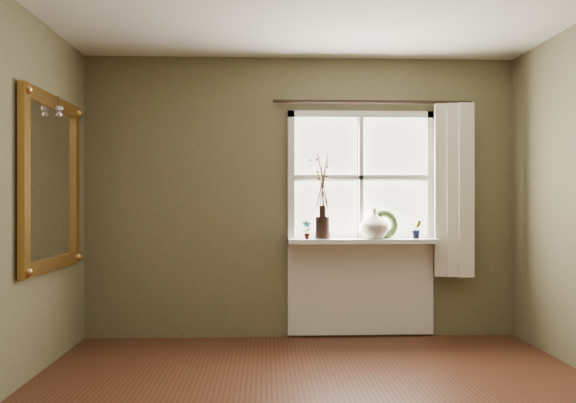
% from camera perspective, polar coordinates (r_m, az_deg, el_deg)
% --- Properties ---
extents(wall_back, '(4.00, 0.10, 2.60)m').
position_cam_1_polar(wall_back, '(5.28, 1.37, 0.44)').
color(wall_back, brown).
rests_on(wall_back, ground).
extents(wall_front, '(4.00, 0.10, 2.60)m').
position_cam_1_polar(wall_front, '(0.75, 24.71, 3.24)').
color(wall_front, brown).
rests_on(wall_front, ground).
extents(window_frame, '(1.36, 0.06, 1.24)m').
position_cam_1_polar(window_frame, '(5.27, 7.40, 2.39)').
color(window_frame, white).
rests_on(window_frame, wall_back).
extents(window_sill, '(1.36, 0.26, 0.04)m').
position_cam_1_polar(window_sill, '(5.17, 7.60, -3.99)').
color(window_sill, white).
rests_on(window_sill, wall_back).
extents(window_apron, '(1.36, 0.04, 0.88)m').
position_cam_1_polar(window_apron, '(5.33, 7.39, -8.63)').
color(window_apron, white).
rests_on(window_apron, ground).
extents(dark_jug, '(0.16, 0.16, 0.20)m').
position_cam_1_polar(dark_jug, '(5.12, 3.53, -2.66)').
color(dark_jug, black).
rests_on(dark_jug, window_sill).
extents(cream_vase, '(0.34, 0.34, 0.28)m').
position_cam_1_polar(cream_vase, '(5.19, 8.75, -2.23)').
color(cream_vase, beige).
rests_on(cream_vase, window_sill).
extents(wreath, '(0.29, 0.18, 0.27)m').
position_cam_1_polar(wreath, '(5.25, 9.77, -2.61)').
color(wreath, '#2E461F').
rests_on(wreath, window_sill).
extents(potted_plant_left, '(0.10, 0.07, 0.17)m').
position_cam_1_polar(potted_plant_left, '(5.10, 1.90, -2.85)').
color(potted_plant_left, '#2E461F').
rests_on(potted_plant_left, window_sill).
extents(potted_plant_right, '(0.11, 0.10, 0.17)m').
position_cam_1_polar(potted_plant_right, '(5.28, 12.97, -2.75)').
color(potted_plant_right, '#2E461F').
rests_on(potted_plant_right, window_sill).
extents(curtain, '(0.36, 0.12, 1.59)m').
position_cam_1_polar(curtain, '(5.38, 16.43, 1.12)').
color(curtain, white).
rests_on(curtain, wall_back).
extents(curtain_rod, '(1.84, 0.03, 0.03)m').
position_cam_1_polar(curtain_rod, '(5.31, 8.58, 9.98)').
color(curtain_rod, black).
rests_on(curtain_rod, wall_back).
extents(gilt_mirror, '(0.10, 1.11, 1.33)m').
position_cam_1_polar(gilt_mirror, '(4.64, -22.84, 1.79)').
color(gilt_mirror, white).
rests_on(gilt_mirror, wall_left).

